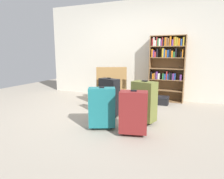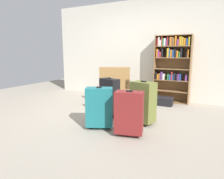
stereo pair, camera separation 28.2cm
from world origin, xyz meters
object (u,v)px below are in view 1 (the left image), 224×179
mug (131,104)px  suitcase_black (109,97)px  armchair (111,90)px  suitcase_teal (102,107)px  suitcase_olive (144,101)px  bookshelf (167,63)px  storage_box (159,100)px  suitcase_dark_red (133,112)px

mug → suitcase_black: size_ratio=0.16×
armchair → suitcase_black: bearing=-68.4°
suitcase_teal → suitcase_olive: bearing=44.1°
bookshelf → mug: 1.39m
suitcase_teal → suitcase_olive: (0.55, 0.54, 0.03)m
bookshelf → suitcase_teal: bearing=-105.8°
storage_box → suitcase_olive: (-0.02, -1.42, 0.29)m
suitcase_olive → bookshelf: bearing=86.3°
mug → suitcase_olive: 1.23m
mug → storage_box: bearing=33.3°
armchair → suitcase_olive: size_ratio=1.24×
bookshelf → suitcase_teal: (-0.67, -2.39, -0.60)m
suitcase_dark_red → suitcase_black: bearing=135.3°
suitcase_olive → suitcase_black: bearing=172.6°
suitcase_black → suitcase_dark_red: bearing=-44.7°
suitcase_black → suitcase_teal: bearing=-76.9°
suitcase_teal → suitcase_black: size_ratio=0.91×
mug → storage_box: storage_box is taller
mug → suitcase_olive: bearing=-62.2°
armchair → storage_box: armchair is taller
mug → suitcase_teal: 1.62m
suitcase_teal → suitcase_black: (-0.15, 0.63, 0.03)m
bookshelf → armchair: size_ratio=1.75×
mug → suitcase_dark_red: bearing=-71.9°
mug → suitcase_dark_red: (0.53, -1.63, 0.31)m
bookshelf → mug: bookshelf is taller
storage_box → suitcase_olive: size_ratio=0.61×
bookshelf → armchair: (-1.23, -0.71, -0.65)m
suitcase_black → mug: bearing=81.1°
suitcase_black → storage_box: bearing=61.4°
bookshelf → storage_box: 0.96m
mug → storage_box: size_ratio=0.26×
armchair → storage_box: size_ratio=2.05×
suitcase_teal → suitcase_black: suitcase_black is taller
suitcase_olive → suitcase_black: (-0.70, 0.09, 0.00)m
armchair → suitcase_olive: bearing=-45.5°
suitcase_olive → suitcase_dark_red: 0.59m
bookshelf → mug: (-0.67, -0.80, -0.92)m
suitcase_olive → suitcase_dark_red: size_ratio=1.10×
armchair → mug: size_ratio=7.85×
bookshelf → armchair: bearing=-150.0°
mug → suitcase_teal: bearing=-90.1°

